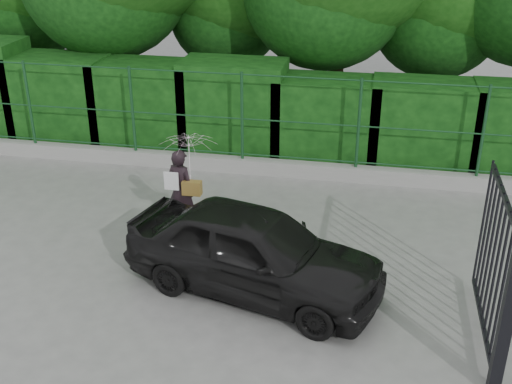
# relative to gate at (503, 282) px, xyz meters

# --- Properties ---
(ground) EXTENTS (80.00, 80.00, 0.00)m
(ground) POSITION_rel_gate_xyz_m (-4.60, 0.72, -1.19)
(ground) COLOR gray
(kerb) EXTENTS (14.00, 0.25, 0.30)m
(kerb) POSITION_rel_gate_xyz_m (-4.60, 5.22, -1.04)
(kerb) COLOR #9E9E99
(kerb) RESTS_ON ground
(fence) EXTENTS (14.13, 0.06, 1.80)m
(fence) POSITION_rel_gate_xyz_m (-4.38, 5.22, 0.01)
(fence) COLOR #164220
(fence) RESTS_ON kerb
(hedge) EXTENTS (14.20, 1.20, 2.26)m
(hedge) POSITION_rel_gate_xyz_m (-4.86, 6.22, -0.20)
(hedge) COLOR black
(hedge) RESTS_ON ground
(gate) EXTENTS (0.22, 2.33, 2.36)m
(gate) POSITION_rel_gate_xyz_m (0.00, 0.00, 0.00)
(gate) COLOR black
(gate) RESTS_ON ground
(woman) EXTENTS (0.95, 0.96, 1.67)m
(woman) POSITION_rel_gate_xyz_m (-4.60, 2.74, -0.08)
(woman) COLOR black
(woman) RESTS_ON ground
(car) EXTENTS (4.01, 2.45, 1.28)m
(car) POSITION_rel_gate_xyz_m (-3.13, 1.05, -0.55)
(car) COLOR black
(car) RESTS_ON ground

